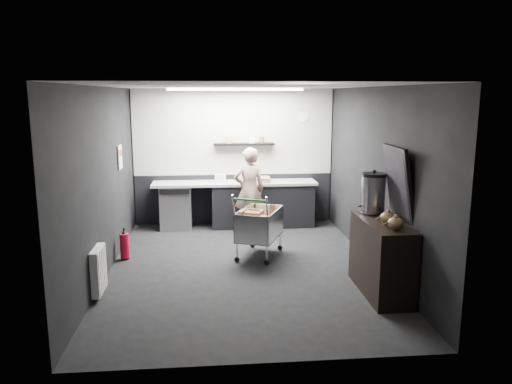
{
  "coord_description": "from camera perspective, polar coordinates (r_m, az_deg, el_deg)",
  "views": [
    {
      "loc": [
        -0.48,
        -7.19,
        2.59
      ],
      "look_at": [
        0.23,
        0.4,
        1.09
      ],
      "focal_mm": 35.0,
      "sensor_mm": 36.0,
      "label": 1
    }
  ],
  "objects": [
    {
      "name": "pink_tub",
      "position": [
        9.76,
        -1.5,
        1.79
      ],
      "size": [
        0.21,
        0.21,
        0.21
      ],
      "primitive_type": "cylinder",
      "color": "silver",
      "rests_on": "prep_counter"
    },
    {
      "name": "wall_clock",
      "position": [
        10.1,
        5.45,
        8.59
      ],
      "size": [
        0.2,
        0.03,
        0.2
      ],
      "primitive_type": "cylinder",
      "rotation": [
        1.57,
        0.0,
        0.0
      ],
      "color": "white",
      "rests_on": "wall_back"
    },
    {
      "name": "wall_left",
      "position": [
        7.45,
        -17.04,
        1.07
      ],
      "size": [
        0.0,
        5.5,
        5.5
      ],
      "primitive_type": "plane",
      "rotation": [
        1.57,
        0.0,
        1.57
      ],
      "color": "black",
      "rests_on": "floor"
    },
    {
      "name": "ceiling",
      "position": [
        7.21,
        -1.56,
        12.01
      ],
      "size": [
        5.5,
        5.5,
        0.0
      ],
      "primitive_type": "plane",
      "rotation": [
        3.14,
        0.0,
        0.0
      ],
      "color": "silver",
      "rests_on": "wall_back"
    },
    {
      "name": "wall_back",
      "position": [
        10.03,
        -2.57,
        4.02
      ],
      "size": [
        5.5,
        0.0,
        5.5
      ],
      "primitive_type": "plane",
      "rotation": [
        1.57,
        0.0,
        0.0
      ],
      "color": "black",
      "rests_on": "floor"
    },
    {
      "name": "person",
      "position": [
        9.36,
        -0.78,
        0.18
      ],
      "size": [
        0.65,
        0.48,
        1.62
      ],
      "primitive_type": "imported",
      "rotation": [
        0.0,
        0.0,
        3.3
      ],
      "color": "beige",
      "rests_on": "floor"
    },
    {
      "name": "poster_red_band",
      "position": [
        8.67,
        -15.28,
        4.32
      ],
      "size": [
        0.02,
        0.22,
        0.1
      ],
      "primitive_type": "cube",
      "color": "red",
      "rests_on": "poster"
    },
    {
      "name": "prep_counter",
      "position": [
        9.86,
        -1.64,
        -1.36
      ],
      "size": [
        3.2,
        0.61,
        0.9
      ],
      "color": "black",
      "rests_on": "floor"
    },
    {
      "name": "wall_front",
      "position": [
        4.63,
        0.81,
        -4.38
      ],
      "size": [
        5.5,
        0.0,
        5.5
      ],
      "primitive_type": "plane",
      "rotation": [
        -1.57,
        0.0,
        0.0
      ],
      "color": "black",
      "rests_on": "floor"
    },
    {
      "name": "shopping_cart",
      "position": [
        8.04,
        0.35,
        -3.93
      ],
      "size": [
        0.91,
        1.16,
        1.05
      ],
      "color": "silver",
      "rests_on": "floor"
    },
    {
      "name": "sideboard",
      "position": [
        6.78,
        14.17,
        -6.15
      ],
      "size": [
        0.56,
        1.3,
        1.95
      ],
      "color": "black",
      "rests_on": "floor"
    },
    {
      "name": "fire_extinguisher",
      "position": [
        8.23,
        -14.77,
        -5.86
      ],
      "size": [
        0.15,
        0.15,
        0.49
      ],
      "color": "red",
      "rests_on": "floor"
    },
    {
      "name": "poster",
      "position": [
        8.68,
        -15.29,
        3.86
      ],
      "size": [
        0.02,
        0.3,
        0.4
      ],
      "primitive_type": "cube",
      "color": "white",
      "rests_on": "wall_left"
    },
    {
      "name": "cardboard_box",
      "position": [
        9.74,
        0.19,
        1.43
      ],
      "size": [
        0.5,
        0.39,
        0.09
      ],
      "primitive_type": "cube",
      "rotation": [
        0.0,
        0.0,
        -0.06
      ],
      "color": "#95754F",
      "rests_on": "prep_counter"
    },
    {
      "name": "wall_right",
      "position": [
        7.71,
        13.51,
        1.57
      ],
      "size": [
        0.0,
        5.5,
        5.5
      ],
      "primitive_type": "plane",
      "rotation": [
        1.57,
        0.0,
        -1.57
      ],
      "color": "black",
      "rests_on": "floor"
    },
    {
      "name": "floating_shelf",
      "position": [
        9.88,
        -1.38,
        5.5
      ],
      "size": [
        1.2,
        0.22,
        0.04
      ],
      "primitive_type": "cube",
      "color": "black",
      "rests_on": "wall_back"
    },
    {
      "name": "dado_panel",
      "position": [
        10.15,
        -2.52,
        -0.76
      ],
      "size": [
        3.95,
        0.02,
        1.0
      ],
      "primitive_type": "cube",
      "color": "black",
      "rests_on": "wall_back"
    },
    {
      "name": "white_container",
      "position": [
        9.7,
        -4.09,
        1.55
      ],
      "size": [
        0.21,
        0.19,
        0.16
      ],
      "primitive_type": "cube",
      "rotation": [
        0.0,
        0.0,
        -0.31
      ],
      "color": "white",
      "rests_on": "prep_counter"
    },
    {
      "name": "floor",
      "position": [
        7.66,
        -1.45,
        -8.64
      ],
      "size": [
        5.5,
        5.5,
        0.0
      ],
      "primitive_type": "plane",
      "color": "black",
      "rests_on": "ground"
    },
    {
      "name": "kitchen_wall_panel",
      "position": [
        9.96,
        -2.59,
        6.86
      ],
      "size": [
        3.95,
        0.02,
        1.7
      ],
      "primitive_type": "cube",
      "color": "beige",
      "rests_on": "wall_back"
    },
    {
      "name": "ceiling_strip",
      "position": [
        9.05,
        -2.36,
        11.63
      ],
      "size": [
        2.4,
        0.2,
        0.04
      ],
      "primitive_type": "cube",
      "color": "white",
      "rests_on": "ceiling"
    },
    {
      "name": "radiator",
      "position": [
        6.83,
        -17.56,
        -8.54
      ],
      "size": [
        0.1,
        0.5,
        0.6
      ],
      "primitive_type": "cube",
      "color": "white",
      "rests_on": "wall_left"
    }
  ]
}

